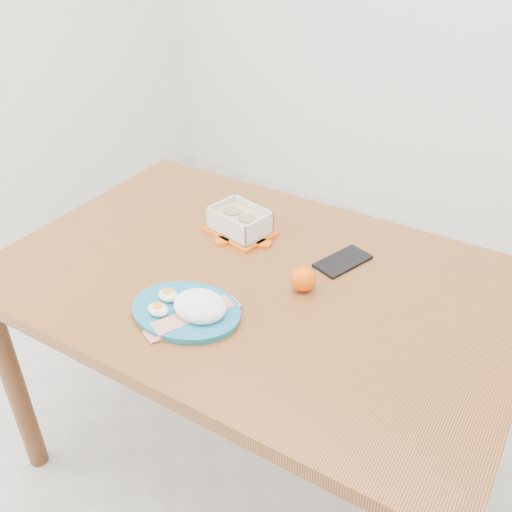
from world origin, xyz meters
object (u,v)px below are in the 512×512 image
Objects in this scene: food_container at (240,222)px; smartphone at (343,261)px; rice_plate at (190,307)px; dining_table at (256,301)px; orange_fruit at (303,279)px.

smartphone is at bearing 15.67° from food_container.
food_container reaches higher than smartphone.
rice_plate is 2.02× the size of smartphone.
dining_table is 0.25m from food_container.
rice_plate is at bearing -124.75° from orange_fruit.
orange_fruit reaches higher than dining_table.
orange_fruit is 0.29m from rice_plate.
rice_plate is at bearing -102.15° from dining_table.
dining_table is 0.18m from orange_fruit.
orange_fruit is at bearing 4.17° from dining_table.
orange_fruit is 0.21× the size of rice_plate.
dining_table is 0.25m from rice_plate.
food_container is at bearing 134.09° from dining_table.
food_container is at bearing -157.58° from smartphone.
dining_table is 4.42× the size of rice_plate.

